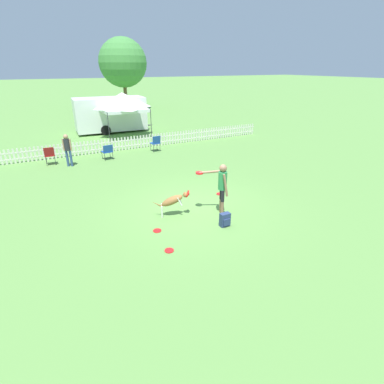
{
  "coord_description": "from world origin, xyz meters",
  "views": [
    {
      "loc": [
        -4.46,
        -8.28,
        4.58
      ],
      "look_at": [
        -0.32,
        -0.42,
        0.82
      ],
      "focal_mm": 28.0,
      "sensor_mm": 36.0,
      "label": 1
    }
  ],
  "objects_px": {
    "folding_chair_blue_left": "(49,154)",
    "equipment_trailer": "(110,114)",
    "tree_left_grove": "(123,63)",
    "frisbee_near_handler": "(220,194)",
    "leaping_dog": "(173,201)",
    "folding_chair_center": "(107,151)",
    "handler_person": "(221,183)",
    "folding_chair_green_right": "(156,142)",
    "backpack_on_grass": "(225,220)",
    "frisbee_near_dog": "(157,231)",
    "spectator_standing": "(67,147)",
    "canopy_tent_main": "(123,102)",
    "frisbee_midfield": "(169,250)"
  },
  "relations": [
    {
      "from": "spectator_standing",
      "to": "tree_left_grove",
      "type": "xyz_separation_m",
      "value": [
        8.3,
        18.49,
        3.89
      ]
    },
    {
      "from": "folding_chair_blue_left",
      "to": "folding_chair_green_right",
      "type": "bearing_deg",
      "value": -178.12
    },
    {
      "from": "folding_chair_blue_left",
      "to": "frisbee_near_dog",
      "type": "bearing_deg",
      "value": 107.61
    },
    {
      "from": "frisbee_near_handler",
      "to": "frisbee_near_dog",
      "type": "bearing_deg",
      "value": -154.98
    },
    {
      "from": "backpack_on_grass",
      "to": "folding_chair_green_right",
      "type": "bearing_deg",
      "value": 81.76
    },
    {
      "from": "handler_person",
      "to": "backpack_on_grass",
      "type": "height_order",
      "value": "handler_person"
    },
    {
      "from": "leaping_dog",
      "to": "canopy_tent_main",
      "type": "bearing_deg",
      "value": -167.61
    },
    {
      "from": "frisbee_midfield",
      "to": "spectator_standing",
      "type": "bearing_deg",
      "value": 98.57
    },
    {
      "from": "tree_left_grove",
      "to": "equipment_trailer",
      "type": "bearing_deg",
      "value": -111.67
    },
    {
      "from": "leaping_dog",
      "to": "folding_chair_green_right",
      "type": "distance_m",
      "value": 8.12
    },
    {
      "from": "equipment_trailer",
      "to": "tree_left_grove",
      "type": "distance_m",
      "value": 12.4
    },
    {
      "from": "tree_left_grove",
      "to": "frisbee_near_dog",
      "type": "bearing_deg",
      "value": -104.55
    },
    {
      "from": "backpack_on_grass",
      "to": "handler_person",
      "type": "bearing_deg",
      "value": 66.6
    },
    {
      "from": "folding_chair_blue_left",
      "to": "equipment_trailer",
      "type": "distance_m",
      "value": 8.31
    },
    {
      "from": "frisbee_near_dog",
      "to": "leaping_dog",
      "type": "bearing_deg",
      "value": 39.2
    },
    {
      "from": "leaping_dog",
      "to": "folding_chair_center",
      "type": "bearing_deg",
      "value": -155.51
    },
    {
      "from": "tree_left_grove",
      "to": "frisbee_near_handler",
      "type": "bearing_deg",
      "value": -98.4
    },
    {
      "from": "frisbee_near_dog",
      "to": "spectator_standing",
      "type": "bearing_deg",
      "value": 100.52
    },
    {
      "from": "folding_chair_blue_left",
      "to": "folding_chair_green_right",
      "type": "distance_m",
      "value": 5.56
    },
    {
      "from": "backpack_on_grass",
      "to": "folding_chair_center",
      "type": "relative_size",
      "value": 0.53
    },
    {
      "from": "frisbee_midfield",
      "to": "tree_left_grove",
      "type": "relative_size",
      "value": 0.03
    },
    {
      "from": "handler_person",
      "to": "folding_chair_green_right",
      "type": "bearing_deg",
      "value": 14.87
    },
    {
      "from": "folding_chair_green_right",
      "to": "folding_chair_center",
      "type": "bearing_deg",
      "value": 1.7
    },
    {
      "from": "folding_chair_blue_left",
      "to": "folding_chair_green_right",
      "type": "height_order",
      "value": "folding_chair_blue_left"
    },
    {
      "from": "folding_chair_center",
      "to": "frisbee_near_handler",
      "type": "bearing_deg",
      "value": 106.38
    },
    {
      "from": "frisbee_near_dog",
      "to": "backpack_on_grass",
      "type": "bearing_deg",
      "value": -19.22
    },
    {
      "from": "frisbee_midfield",
      "to": "folding_chair_center",
      "type": "distance_m",
      "value": 9.26
    },
    {
      "from": "frisbee_near_handler",
      "to": "canopy_tent_main",
      "type": "relative_size",
      "value": 0.08
    },
    {
      "from": "folding_chair_center",
      "to": "equipment_trailer",
      "type": "bearing_deg",
      "value": -111.22
    },
    {
      "from": "folding_chair_blue_left",
      "to": "leaping_dog",
      "type": "bearing_deg",
      "value": 114.41
    },
    {
      "from": "leaping_dog",
      "to": "backpack_on_grass",
      "type": "distance_m",
      "value": 1.81
    },
    {
      "from": "frisbee_near_handler",
      "to": "frisbee_near_dog",
      "type": "relative_size",
      "value": 1.0
    },
    {
      "from": "equipment_trailer",
      "to": "folding_chair_green_right",
      "type": "bearing_deg",
      "value": -80.0
    },
    {
      "from": "tree_left_grove",
      "to": "handler_person",
      "type": "bearing_deg",
      "value": -99.78
    },
    {
      "from": "backpack_on_grass",
      "to": "canopy_tent_main",
      "type": "distance_m",
      "value": 13.94
    },
    {
      "from": "frisbee_midfield",
      "to": "spectator_standing",
      "type": "xyz_separation_m",
      "value": [
        -1.36,
        8.99,
        0.94
      ]
    },
    {
      "from": "frisbee_near_dog",
      "to": "equipment_trailer",
      "type": "xyz_separation_m",
      "value": [
        2.45,
        15.31,
        1.28
      ]
    },
    {
      "from": "backpack_on_grass",
      "to": "equipment_trailer",
      "type": "relative_size",
      "value": 0.07
    },
    {
      "from": "frisbee_near_dog",
      "to": "folding_chair_green_right",
      "type": "relative_size",
      "value": 0.27
    },
    {
      "from": "canopy_tent_main",
      "to": "equipment_trailer",
      "type": "xyz_separation_m",
      "value": [
        -0.39,
        2.25,
        -1.05
      ]
    },
    {
      "from": "frisbee_near_dog",
      "to": "handler_person",
      "type": "bearing_deg",
      "value": 2.94
    },
    {
      "from": "handler_person",
      "to": "folding_chair_blue_left",
      "type": "height_order",
      "value": "handler_person"
    },
    {
      "from": "backpack_on_grass",
      "to": "folding_chair_green_right",
      "type": "distance_m",
      "value": 9.22
    },
    {
      "from": "frisbee_midfield",
      "to": "spectator_standing",
      "type": "height_order",
      "value": "spectator_standing"
    },
    {
      "from": "backpack_on_grass",
      "to": "tree_left_grove",
      "type": "xyz_separation_m",
      "value": [
        4.87,
        27.03,
        4.62
      ]
    },
    {
      "from": "folding_chair_blue_left",
      "to": "equipment_trailer",
      "type": "height_order",
      "value": "equipment_trailer"
    },
    {
      "from": "folding_chair_green_right",
      "to": "equipment_trailer",
      "type": "relative_size",
      "value": 0.16
    },
    {
      "from": "folding_chair_blue_left",
      "to": "equipment_trailer",
      "type": "bearing_deg",
      "value": -122.12
    },
    {
      "from": "frisbee_near_handler",
      "to": "folding_chair_center",
      "type": "distance_m",
      "value": 7.17
    },
    {
      "from": "folding_chair_blue_left",
      "to": "frisbee_midfield",
      "type": "bearing_deg",
      "value": 105.34
    }
  ]
}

